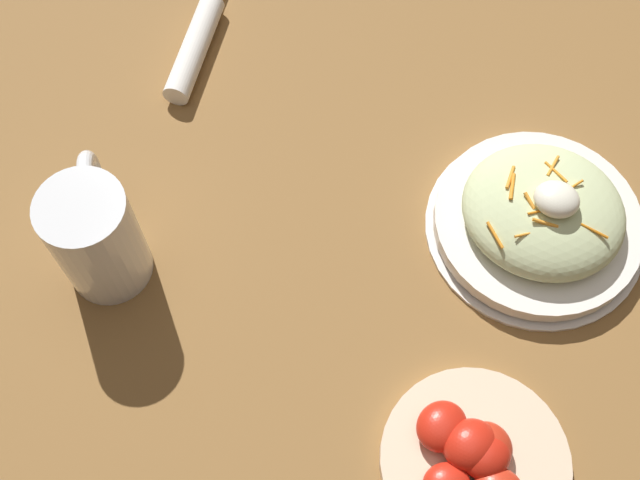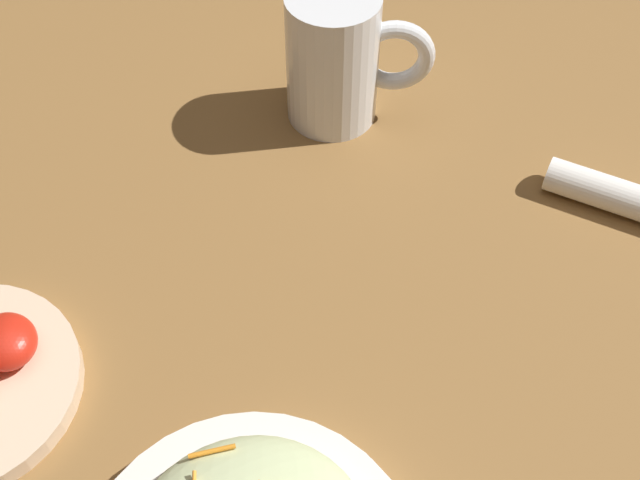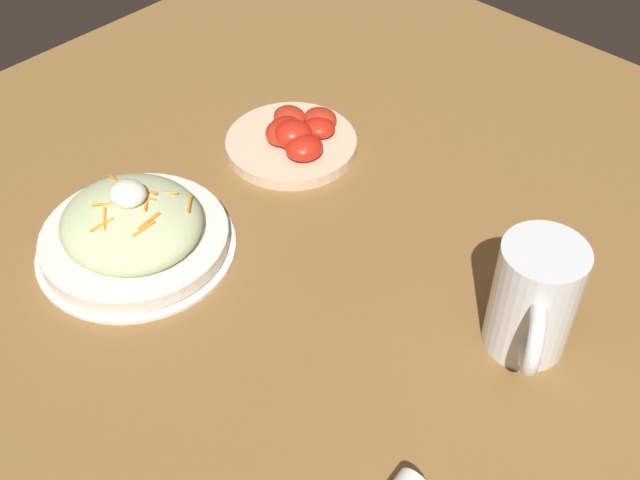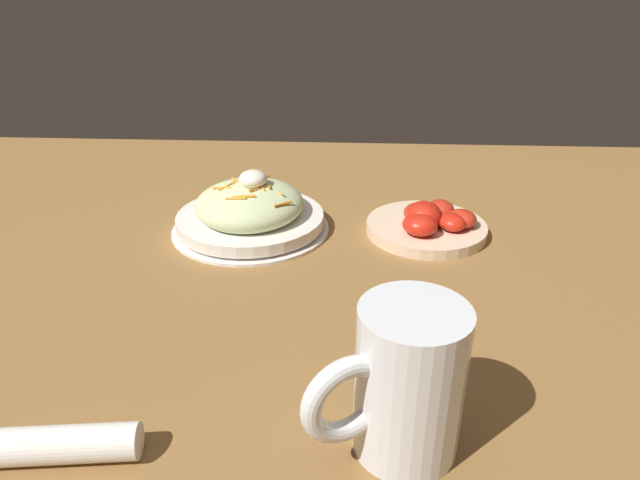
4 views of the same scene
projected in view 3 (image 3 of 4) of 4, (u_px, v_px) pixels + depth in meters
The scene contains 4 objects.
ground_plane at pixel (331, 342), 0.83m from camera, with size 1.43×1.43×0.00m, color olive.
salad_plate at pixel (133, 231), 0.91m from camera, with size 0.23×0.23×0.09m.
beer_mug at pixel (532, 305), 0.79m from camera, with size 0.10×0.13×0.13m.
tomato_plate at pixel (294, 138), 1.05m from camera, with size 0.17×0.17×0.05m.
Camera 3 is at (-0.35, 0.39, 0.65)m, focal length 44.85 mm.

